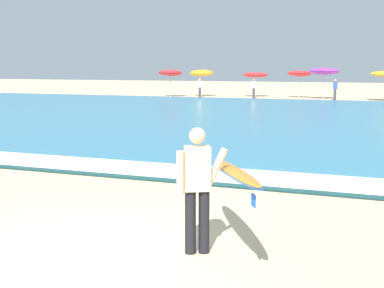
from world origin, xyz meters
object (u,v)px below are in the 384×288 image
at_px(beach_umbrella_4, 324,71).
at_px(beachgoer_near_row_right, 254,88).
at_px(beachgoer_near_row_mid, 200,87).
at_px(beach_umbrella_1, 201,73).
at_px(beach_umbrella_0, 170,73).
at_px(beach_umbrella_2, 255,75).
at_px(beachgoer_near_row_left, 335,89).
at_px(surfer_with_board, 215,179).
at_px(beach_umbrella_3, 299,74).

height_order(beach_umbrella_4, beachgoer_near_row_right, beach_umbrella_4).
height_order(beach_umbrella_4, beachgoer_near_row_mid, beach_umbrella_4).
bearing_deg(beach_umbrella_1, beach_umbrella_4, -1.12).
bearing_deg(beachgoer_near_row_right, beach_umbrella_1, 167.73).
bearing_deg(beachgoer_near_row_right, beach_umbrella_0, -177.46).
bearing_deg(beach_umbrella_2, beachgoer_near_row_right, -79.91).
relative_size(beach_umbrella_4, beachgoer_near_row_left, 1.59).
relative_size(beach_umbrella_0, beachgoer_near_row_right, 1.48).
height_order(surfer_with_board, beach_umbrella_4, beach_umbrella_4).
distance_m(beach_umbrella_1, beach_umbrella_4, 10.20).
relative_size(beach_umbrella_1, beach_umbrella_4, 0.92).
xyz_separation_m(surfer_with_board, beachgoer_near_row_right, (-7.55, 33.83, -0.19)).
height_order(beach_umbrella_0, beach_umbrella_1, beach_umbrella_0).
distance_m(surfer_with_board, beach_umbrella_0, 36.60).
bearing_deg(beach_umbrella_1, beach_umbrella_3, 4.57).
relative_size(surfer_with_board, beach_umbrella_1, 1.16).
height_order(beachgoer_near_row_left, beachgoer_near_row_mid, same).
height_order(beach_umbrella_2, beachgoer_near_row_left, beach_umbrella_2).
relative_size(beach_umbrella_2, beach_umbrella_3, 0.95).
distance_m(beach_umbrella_1, beach_umbrella_2, 4.57).
xyz_separation_m(beach_umbrella_1, beach_umbrella_3, (8.15, 0.65, -0.02)).
height_order(beach_umbrella_1, beach_umbrella_3, beach_umbrella_1).
relative_size(beachgoer_near_row_mid, beachgoer_near_row_right, 1.00).
bearing_deg(beach_umbrella_3, beachgoer_near_row_left, -28.11).
distance_m(beach_umbrella_0, beachgoer_near_row_left, 13.51).
height_order(beach_umbrella_0, beach_umbrella_2, beach_umbrella_0).
xyz_separation_m(beach_umbrella_2, beach_umbrella_4, (5.74, -1.20, 0.31)).
xyz_separation_m(beach_umbrella_1, beachgoer_near_row_right, (4.82, -1.05, -1.15)).
xyz_separation_m(beachgoer_near_row_mid, beachgoer_near_row_right, (4.43, 0.47, 0.00)).
bearing_deg(beachgoer_near_row_left, beachgoer_near_row_mid, -176.89).
distance_m(beach_umbrella_0, beachgoer_near_row_mid, 2.95).
bearing_deg(beach_umbrella_4, beach_umbrella_3, 157.41).
bearing_deg(beachgoer_near_row_left, beach_umbrella_4, 141.60).
xyz_separation_m(beachgoer_near_row_left, beachgoer_near_row_mid, (-10.75, -0.58, 0.00)).
bearing_deg(surfer_with_board, beachgoer_near_row_left, 92.09).
bearing_deg(beach_umbrella_4, beach_umbrella_1, 178.88).
height_order(beach_umbrella_1, beachgoer_near_row_right, beach_umbrella_1).
bearing_deg(beach_umbrella_3, surfer_with_board, -83.24).
relative_size(beach_umbrella_0, beach_umbrella_4, 0.93).
relative_size(beach_umbrella_0, beach_umbrella_3, 1.02).
bearing_deg(beachgoer_near_row_right, beach_umbrella_3, 27.03).
relative_size(beachgoer_near_row_left, beachgoer_near_row_right, 1.00).
bearing_deg(beach_umbrella_2, beach_umbrella_4, -11.78).
xyz_separation_m(beach_umbrella_3, beach_umbrella_4, (2.04, -0.85, 0.18)).
xyz_separation_m(beach_umbrella_4, beachgoer_near_row_mid, (-9.81, -1.32, -1.32)).
bearing_deg(beachgoer_near_row_mid, beach_umbrella_0, 176.67).
xyz_separation_m(beach_umbrella_2, beachgoer_near_row_left, (6.68, -1.94, -1.00)).
bearing_deg(beachgoer_near_row_left, beach_umbrella_3, 151.89).
relative_size(beach_umbrella_2, beachgoer_near_row_right, 1.37).
height_order(beach_umbrella_1, beach_umbrella_2, beach_umbrella_1).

